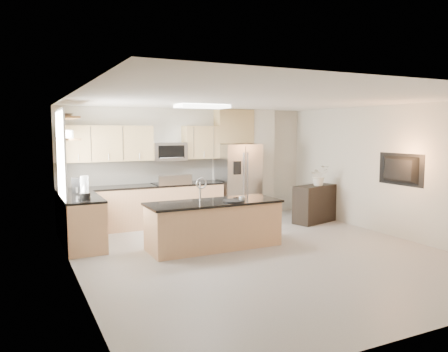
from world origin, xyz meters
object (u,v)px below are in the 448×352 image
microwave (169,151)px  island (214,224)px  coffee_maker (76,186)px  television (398,170)px  flower_vase (319,170)px  blender (85,190)px  bowl (65,115)px  platter (234,201)px  refrigerator (238,181)px  range (171,204)px  cup (242,199)px  kettle (84,190)px  credenza (315,204)px

microwave → island: size_ratio=0.31×
island → coffee_maker: (-2.15, 1.49, 0.64)m
television → microwave: bearing=47.2°
flower_vase → blender: bearing=-177.1°
bowl → platter: bearing=-31.4°
refrigerator → bowl: bowl is taller
blender → bowl: size_ratio=1.12×
range → cup: (0.51, -2.39, 0.41)m
platter → kettle: bearing=154.3°
range → platter: (0.36, -2.34, 0.38)m
bowl → television: size_ratio=0.35×
range → refrigerator: 1.71m
range → platter: size_ratio=3.00×
kettle → bowl: size_ratio=0.73×
bowl → flower_vase: size_ratio=0.53×
blender → kettle: 0.38m
microwave → credenza: microwave is taller
range → island: size_ratio=0.47×
credenza → cup: (-2.51, -1.16, 0.46)m
coffee_maker → television: television is taller
microwave → kettle: microwave is taller
cup → television: television is taller
cup → refrigerator: bearing=63.8°
cup → flower_vase: size_ratio=0.16×
refrigerator → credenza: 1.86m
flower_vase → cup: bearing=-157.0°
refrigerator → coffee_maker: 3.81m
blender → flower_vase: (5.14, 0.26, 0.10)m
credenza → kettle: kettle is taller
credenza → flower_vase: size_ratio=1.53×
bowl → flower_vase: 5.48m
range → platter: 2.40m
credenza → island: bearing=-178.5°
bowl → television: bowl is taller
blender → kettle: (0.05, 0.37, -0.06)m
kettle → bowl: bowl is taller
microwave → island: bearing=-88.7°
range → flower_vase: size_ratio=1.63×
blender → refrigerator: bearing=22.1°
range → kettle: kettle is taller
microwave → kettle: (-2.02, -1.32, -0.59)m
cup → flower_vase: bearing=23.0°
island → platter: size_ratio=6.37×
bowl → television: bearing=-22.4°
cup → flower_vase: flower_vase is taller
refrigerator → blender: size_ratio=4.26×
credenza → kettle: size_ratio=3.93×
flower_vase → island: bearing=-163.9°
refrigerator → platter: size_ratio=4.68×
credenza → blender: 5.15m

